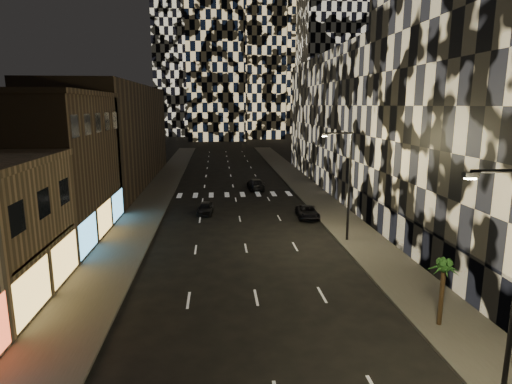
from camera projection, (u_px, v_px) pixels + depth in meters
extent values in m
cube|color=#47443F|center=(155.00, 195.00, 53.83)|extent=(4.00, 120.00, 0.15)
cube|color=#47443F|center=(311.00, 193.00, 55.62)|extent=(4.00, 120.00, 0.15)
cube|color=#4C4C47|center=(172.00, 195.00, 54.02)|extent=(0.20, 120.00, 0.15)
cube|color=#4C4C47|center=(296.00, 193.00, 55.43)|extent=(0.20, 120.00, 0.15)
cube|color=#483829|center=(40.00, 169.00, 35.92)|extent=(10.00, 15.00, 12.00)
cube|color=#483829|center=(113.00, 135.00, 61.58)|extent=(10.00, 40.00, 14.00)
cube|color=#383838|center=(421.00, 244.00, 30.66)|extent=(0.60, 25.00, 3.00)
cube|color=#232326|center=(371.00, 121.00, 61.56)|extent=(16.00, 40.00, 18.00)
cylinder|color=black|center=(502.00, 171.00, 14.57)|extent=(2.20, 0.14, 0.14)
cube|color=black|center=(471.00, 175.00, 14.50)|extent=(0.50, 0.25, 0.18)
cube|color=#FFEAB2|center=(470.00, 178.00, 14.52)|extent=(0.35, 0.18, 0.06)
cylinder|color=black|center=(349.00, 187.00, 35.07)|extent=(0.20, 0.20, 9.00)
cylinder|color=black|center=(338.00, 133.00, 34.09)|extent=(2.20, 0.14, 0.14)
cube|color=black|center=(325.00, 135.00, 34.02)|extent=(0.50, 0.25, 0.18)
cube|color=#FFEAB2|center=(325.00, 136.00, 34.04)|extent=(0.35, 0.18, 0.06)
imported|color=black|center=(205.00, 208.00, 44.91)|extent=(1.85, 3.86, 1.27)
imported|color=black|center=(256.00, 184.00, 57.99)|extent=(2.24, 5.09, 1.45)
imported|color=black|center=(308.00, 212.00, 43.26)|extent=(2.27, 4.52, 1.23)
cylinder|color=#47331E|center=(441.00, 297.00, 21.77)|extent=(0.23, 0.23, 3.05)
sphere|color=#1E4D1B|center=(444.00, 266.00, 21.43)|extent=(0.67, 0.67, 0.67)
cone|color=#1E4D1B|center=(449.00, 267.00, 21.45)|extent=(1.33, 0.33, 0.80)
cone|color=#1E4D1B|center=(445.00, 265.00, 21.63)|extent=(1.07, 1.17, 0.80)
cone|color=#1E4D1B|center=(441.00, 265.00, 21.67)|extent=(0.49, 1.35, 0.80)
cone|color=#1E4D1B|center=(439.00, 266.00, 21.54)|extent=(1.29, 0.86, 0.80)
cone|color=#1E4D1B|center=(441.00, 268.00, 21.33)|extent=(1.32, 0.76, 0.80)
cone|color=#1E4D1B|center=(445.00, 268.00, 21.22)|extent=(0.61, 1.34, 0.80)
cone|color=#1E4D1B|center=(449.00, 268.00, 21.27)|extent=(0.99, 1.23, 0.80)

